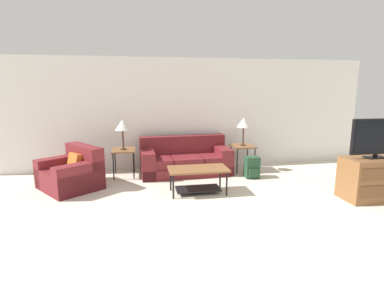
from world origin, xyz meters
The scene contains 12 objects.
ground_plane centered at (0.00, 0.00, 0.00)m, with size 24.00×24.00×0.00m, color beige.
wall_back centered at (0.00, 4.39, 1.30)m, with size 9.02×0.06×2.60m.
couch centered at (-0.11, 3.82, 0.29)m, with size 2.03×1.02×0.82m.
armchair centered at (-2.42, 3.19, 0.29)m, with size 1.37×1.40×0.80m.
coffee_table centered at (-0.07, 2.49, 0.35)m, with size 1.08×0.57×0.47m.
side_table_left centered at (-1.46, 3.81, 0.54)m, with size 0.50×0.55×0.60m.
side_table_right centered at (1.25, 3.81, 0.54)m, with size 0.50×0.55×0.60m.
table_lamp_left centered at (-1.46, 3.81, 1.12)m, with size 0.31×0.31×0.65m.
table_lamp_right centered at (1.25, 3.81, 1.12)m, with size 0.31×0.31×0.65m.
tv_console centered at (2.85, 1.67, 0.37)m, with size 1.02×0.57×0.73m.
television centered at (2.85, 1.67, 1.09)m, with size 0.97×0.20×0.67m.
backpack centered at (1.25, 3.22, 0.22)m, with size 0.29×0.31×0.46m.
Camera 1 is at (-1.09, -2.69, 1.91)m, focal length 28.00 mm.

